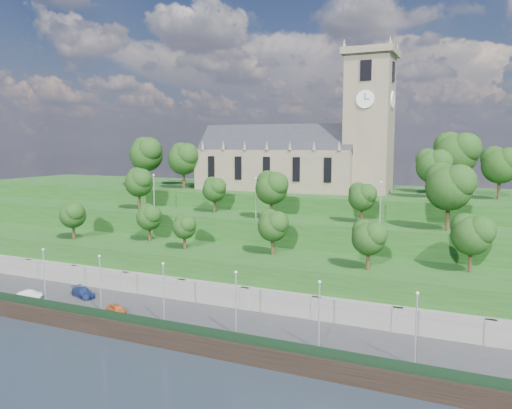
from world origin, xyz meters
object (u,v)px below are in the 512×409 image
at_px(car_middle, 30,294).
at_px(car_right, 83,292).
at_px(church, 301,152).
at_px(car_left, 117,309).

bearing_deg(car_middle, car_right, -81.03).
relative_size(church, car_middle, 11.07).
bearing_deg(car_right, car_middle, 139.17).
xyz_separation_m(church, car_right, (-19.70, -39.42, -19.84)).
xyz_separation_m(car_middle, car_right, (6.65, 3.56, 0.11)).
bearing_deg(car_middle, car_left, -110.36).
relative_size(church, car_right, 8.21).
distance_m(car_left, car_right, 10.14).
xyz_separation_m(car_left, car_middle, (-16.01, 0.33, -0.04)).
height_order(car_left, car_middle, car_left).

